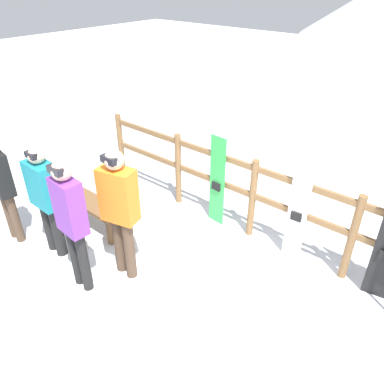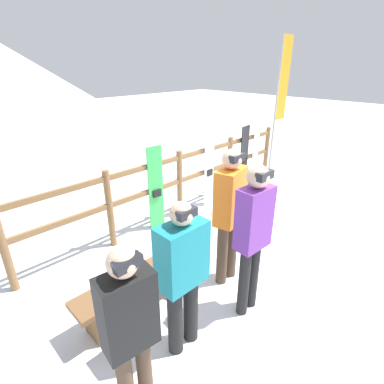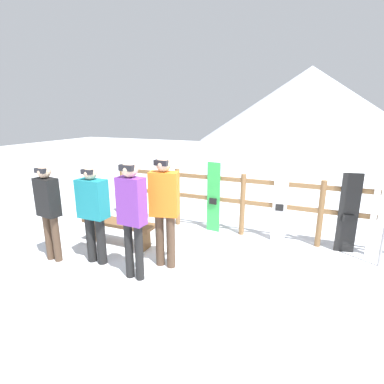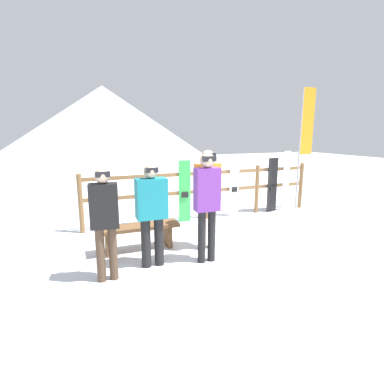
# 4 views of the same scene
# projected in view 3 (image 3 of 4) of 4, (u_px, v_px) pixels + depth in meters

# --- Properties ---
(ground_plane) EXTENTS (40.00, 40.00, 0.00)m
(ground_plane) POSITION_uv_depth(u_px,v_px,m) (213.00, 274.00, 4.49)
(ground_plane) COLOR white
(mountain_backdrop) EXTENTS (18.00, 18.00, 6.00)m
(mountain_backdrop) POSITION_uv_depth(u_px,v_px,m) (309.00, 105.00, 24.73)
(mountain_backdrop) COLOR #B2BCD1
(mountain_backdrop) RESTS_ON ground
(fence) EXTENTS (5.72, 0.10, 1.22)m
(fence) POSITION_uv_depth(u_px,v_px,m) (243.00, 199.00, 5.79)
(fence) COLOR brown
(fence) RESTS_ON ground
(bench) EXTENTS (1.40, 0.36, 0.45)m
(bench) POSITION_uv_depth(u_px,v_px,m) (119.00, 227.00, 5.41)
(bench) COLOR brown
(bench) RESTS_ON ground
(person_orange) EXTENTS (0.47, 0.33, 1.74)m
(person_orange) POSITION_uv_depth(u_px,v_px,m) (164.00, 204.00, 4.49)
(person_orange) COLOR #4C3828
(person_orange) RESTS_ON ground
(person_teal) EXTENTS (0.46, 0.25, 1.58)m
(person_teal) POSITION_uv_depth(u_px,v_px,m) (93.00, 209.00, 4.63)
(person_teal) COLOR black
(person_teal) RESTS_ON ground
(person_black) EXTENTS (0.40, 0.25, 1.58)m
(person_black) POSITION_uv_depth(u_px,v_px,m) (48.00, 206.00, 4.70)
(person_black) COLOR #4C3828
(person_black) RESTS_ON ground
(person_purple) EXTENTS (0.39, 0.23, 1.73)m
(person_purple) POSITION_uv_depth(u_px,v_px,m) (132.00, 211.00, 4.13)
(person_purple) COLOR black
(person_purple) RESTS_ON ground
(snowboard_green) EXTENTS (0.27, 0.07, 1.42)m
(snowboard_green) POSITION_uv_depth(u_px,v_px,m) (213.00, 198.00, 5.96)
(snowboard_green) COLOR green
(snowboard_green) RESTS_ON ground
(snowboard_white) EXTENTS (0.25, 0.07, 1.49)m
(snowboard_white) POSITION_uv_depth(u_px,v_px,m) (280.00, 203.00, 5.46)
(snowboard_white) COLOR white
(snowboard_white) RESTS_ON ground
(snowboard_black_stripe) EXTENTS (0.32, 0.09, 1.39)m
(snowboard_black_stripe) POSITION_uv_depth(u_px,v_px,m) (348.00, 214.00, 5.05)
(snowboard_black_stripe) COLOR black
(snowboard_black_stripe) RESTS_ON ground
(ski_pair_white) EXTENTS (0.20, 0.02, 1.56)m
(ski_pair_white) POSITION_uv_depth(u_px,v_px,m) (378.00, 212.00, 4.87)
(ski_pair_white) COLOR white
(ski_pair_white) RESTS_ON ground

